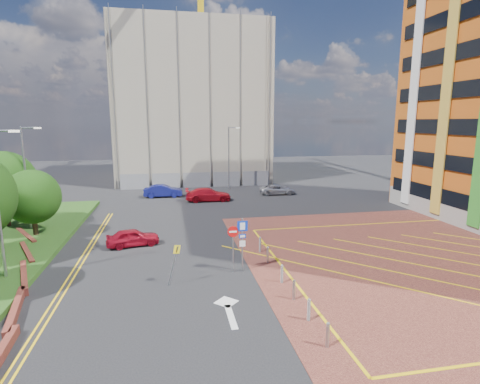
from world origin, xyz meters
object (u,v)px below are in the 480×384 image
object	(u,v)px
lamp_left_far	(26,174)
car_silver_back	(277,190)
lamp_back	(229,155)
car_red_back	(208,195)
tree_d	(4,183)
car_blue_back	(163,191)
sign_cluster	(239,240)
car_red_left	(133,237)
warning_sign	(175,260)
tree_c	(32,197)

from	to	relation	value
lamp_left_far	car_silver_back	bearing A→B (deg)	25.67
lamp_back	car_red_back	xyz separation A→B (m)	(-3.49, -6.92, -3.64)
tree_d	car_blue_back	xyz separation A→B (m)	(12.17, 11.23, -3.15)
sign_cluster	car_red_left	bearing A→B (deg)	137.60
tree_d	sign_cluster	distance (m)	20.74
warning_sign	car_silver_back	size ratio (longest dim) A/B	0.53
tree_d	car_red_back	xyz separation A→B (m)	(17.09, 8.08, -3.15)
sign_cluster	car_silver_back	size ratio (longest dim) A/B	0.75
car_blue_back	sign_cluster	bearing A→B (deg)	-167.11
lamp_back	car_silver_back	xyz separation A→B (m)	(5.08, -4.67, -3.77)
tree_d	lamp_back	world-z (taller)	lamp_back
sign_cluster	tree_d	bearing A→B (deg)	144.42
lamp_left_far	tree_d	bearing A→B (deg)	154.32
car_red_back	car_silver_back	world-z (taller)	car_red_back
warning_sign	car_blue_back	distance (m)	24.44
tree_d	lamp_back	distance (m)	25.47
sign_cluster	car_silver_back	world-z (taller)	sign_cluster
tree_c	warning_sign	xyz separation A→B (m)	(10.10, -10.18, -1.76)
car_red_left	car_silver_back	xyz separation A→B (m)	(15.36, 16.41, -0.03)
car_red_back	lamp_back	bearing A→B (deg)	-24.87
tree_d	sign_cluster	xyz separation A→B (m)	(16.80, -12.02, -1.92)
warning_sign	car_red_left	world-z (taller)	warning_sign
lamp_back	car_blue_back	world-z (taller)	lamp_back
sign_cluster	car_blue_back	xyz separation A→B (m)	(-4.62, 23.24, -1.23)
lamp_back	car_silver_back	world-z (taller)	lamp_back
lamp_left_far	warning_sign	xyz separation A→B (m)	(11.02, -12.18, -3.23)
warning_sign	car_silver_back	distance (m)	26.67
car_silver_back	car_blue_back	bearing A→B (deg)	88.91
sign_cluster	tree_c	bearing A→B (deg)	146.84
lamp_back	sign_cluster	world-z (taller)	lamp_back
tree_d	car_blue_back	world-z (taller)	tree_d
sign_cluster	car_silver_back	distance (m)	24.08
tree_c	tree_d	bearing A→B (deg)	135.00
warning_sign	car_blue_back	xyz separation A→B (m)	(-0.93, 24.41, -0.71)
tree_d	tree_c	bearing A→B (deg)	-45.00
car_blue_back	car_silver_back	xyz separation A→B (m)	(13.48, -0.89, -0.13)
car_red_back	car_silver_back	xyz separation A→B (m)	(8.56, 2.25, -0.13)
car_red_left	car_blue_back	xyz separation A→B (m)	(1.87, 17.31, 0.11)
tree_d	sign_cluster	size ratio (longest dim) A/B	1.90
sign_cluster	car_red_left	distance (m)	8.90
sign_cluster	warning_sign	size ratio (longest dim) A/B	1.42
lamp_left_far	car_red_back	world-z (taller)	lamp_left_far
car_red_left	car_red_back	bearing A→B (deg)	-37.32
sign_cluster	warning_sign	distance (m)	3.91
lamp_left_far	car_red_back	xyz separation A→B (m)	(15.01, 9.08, -3.94)
car_red_left	sign_cluster	bearing A→B (deg)	-144.08
car_red_left	car_blue_back	distance (m)	17.41
tree_d	warning_sign	world-z (taller)	tree_d
tree_d	car_blue_back	bearing A→B (deg)	42.68
tree_c	car_blue_back	world-z (taller)	tree_c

